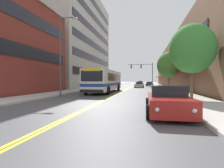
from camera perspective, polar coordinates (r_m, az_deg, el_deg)
The scene contains 20 objects.
ground_plane at distance 48.12m, azimuth 6.87°, elevation -0.68°, with size 240.00×240.00×0.00m, color #4C4C4F.
sidewalk_left at distance 49.13m, azimuth -1.44°, elevation -0.55°, with size 3.23×106.00×0.14m.
sidewalk_right at distance 48.14m, azimuth 15.35°, elevation -0.63°, with size 3.23×106.00×0.14m.
centre_line at distance 48.12m, azimuth 6.87°, elevation -0.68°, with size 0.34×106.00×0.01m.
brick_storefront_left at distance 25.11m, azimuth -32.07°, elevation 10.61°, with size 9.24×14.48×11.60m.
office_tower_left at distance 47.42m, azimuth -12.50°, elevation 13.72°, with size 12.08×31.15×23.75m.
storefront_row_right at distance 49.06m, azimuth 22.24°, elevation 5.50°, with size 9.10×68.00×10.68m.
city_bus at distance 23.98m, azimuth -2.19°, elevation 1.28°, with size 2.94×12.26×2.90m.
car_silver_parked_left_near at distance 34.65m, azimuth -1.86°, elevation -0.56°, with size 2.20×4.59×1.12m.
car_beige_parked_left_mid at distance 40.63m, azimuth 0.05°, elevation -0.10°, with size 2.02×4.20×1.45m.
car_red_parked_right_foreground at distance 9.05m, azimuth 17.68°, elevation -5.22°, with size 2.09×4.71×1.39m.
car_dark_grey_parked_right_mid at distance 49.62m, azimuth 12.12°, elevation 0.01°, with size 2.04×4.38×1.17m.
car_charcoal_moving_lead at distance 47.71m, azimuth 9.05°, elevation -0.02°, with size 2.00×4.27×1.22m.
car_champagne_moving_second at distance 39.13m, azimuth 8.87°, elevation -0.30°, with size 1.99×4.25×1.19m.
car_slate_blue_moving_third at distance 65.12m, azimuth 9.27°, elevation 0.36°, with size 2.17×4.85×1.30m.
traffic_signal_mast at distance 48.40m, azimuth 10.28°, elevation 4.66°, with size 6.82×0.38×6.28m.
street_lamp_left_near at distance 18.98m, azimuth -15.89°, elevation 10.76°, with size 2.02×0.28×8.15m.
street_tree_right_near at distance 15.83m, azimuth 24.67°, elevation 10.38°, with size 3.62×3.62×6.05m.
street_tree_right_mid at distance 28.65m, azimuth 18.09°, elevation 5.88°, with size 3.66×3.66×5.85m.
fire_hydrant at distance 21.99m, azimuth 17.61°, elevation -1.65°, with size 0.30×0.22×0.82m.
Camera 1 is at (3.37, -10.97, 1.67)m, focal length 28.00 mm.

